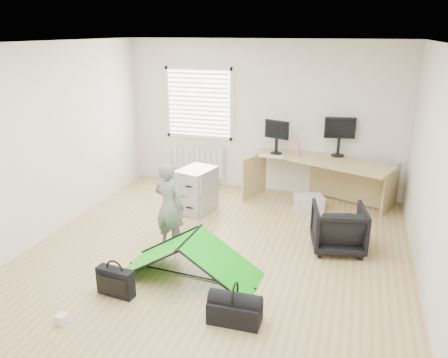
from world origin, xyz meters
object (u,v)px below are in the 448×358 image
(storage_crate, at_px, (309,203))
(filing_cabinet, at_px, (197,190))
(duffel_bag, at_px, (235,311))
(monitor_right, at_px, (339,142))
(monitor_left, at_px, (277,142))
(thermos, at_px, (298,149))
(person, at_px, (169,206))
(kite, at_px, (189,257))
(desk, at_px, (320,181))
(laptop_bag, at_px, (116,282))
(office_chair, at_px, (338,228))

(storage_crate, bearing_deg, filing_cabinet, -161.61)
(duffel_bag, bearing_deg, monitor_right, 77.83)
(monitor_left, relative_size, duffel_bag, 0.84)
(thermos, height_order, person, person)
(filing_cabinet, relative_size, monitor_right, 1.41)
(storage_crate, bearing_deg, thermos, 124.28)
(monitor_left, relative_size, thermos, 1.83)
(monitor_left, bearing_deg, kite, -79.74)
(desk, distance_m, kite, 3.16)
(kite, xyz_separation_m, laptop_bag, (-0.65, -0.61, -0.10))
(filing_cabinet, relative_size, office_chair, 1.05)
(laptop_bag, bearing_deg, monitor_right, 66.86)
(person, distance_m, kite, 0.87)
(monitor_left, relative_size, kite, 0.27)
(desk, relative_size, monitor_left, 5.11)
(laptop_bag, relative_size, duffel_bag, 0.82)
(monitor_right, height_order, person, monitor_right)
(monitor_right, height_order, thermos, monitor_right)
(monitor_left, bearing_deg, monitor_right, 28.96)
(filing_cabinet, distance_m, monitor_left, 1.64)
(desk, xyz_separation_m, kite, (-1.25, -2.90, -0.13))
(desk, height_order, thermos, thermos)
(monitor_left, height_order, duffel_bag, monitor_left)
(office_chair, relative_size, person, 0.56)
(monitor_left, xyz_separation_m, kite, (-0.47, -2.97, -0.75))
(desk, bearing_deg, monitor_right, 67.47)
(person, xyz_separation_m, duffel_bag, (1.27, -1.27, -0.51))
(person, bearing_deg, filing_cabinet, -72.19)
(monitor_right, height_order, storage_crate, monitor_right)
(desk, xyz_separation_m, storage_crate, (-0.12, -0.38, -0.27))
(thermos, distance_m, person, 2.71)
(monitor_left, relative_size, storage_crate, 1.00)
(storage_crate, xyz_separation_m, duffel_bag, (-0.37, -3.18, -0.01))
(monitor_left, xyz_separation_m, thermos, (0.37, -0.04, -0.09))
(office_chair, xyz_separation_m, storage_crate, (-0.53, 1.26, -0.19))
(filing_cabinet, height_order, storage_crate, filing_cabinet)
(desk, bearing_deg, monitor_left, -164.47)
(monitor_left, height_order, laptop_bag, monitor_left)
(person, bearing_deg, desk, -114.68)
(person, bearing_deg, kite, 143.32)
(duffel_bag, bearing_deg, person, 133.82)
(person, xyz_separation_m, storage_crate, (1.64, 1.91, -0.50))
(thermos, relative_size, kite, 0.15)
(monitor_right, distance_m, office_chair, 2.04)
(thermos, height_order, storage_crate, thermos)
(monitor_left, bearing_deg, filing_cabinet, -117.08)
(thermos, relative_size, duffel_bag, 0.46)
(desk, height_order, laptop_bag, desk)
(thermos, xyz_separation_m, person, (-1.35, -2.33, -0.29))
(laptop_bag, bearing_deg, duffel_bag, 4.17)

